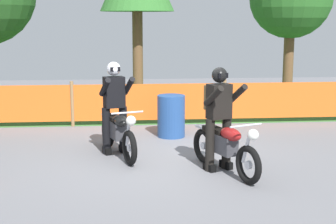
{
  "coord_description": "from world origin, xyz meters",
  "views": [
    {
      "loc": [
        -0.58,
        -8.65,
        2.43
      ],
      "look_at": [
        0.15,
        -0.44,
        0.9
      ],
      "focal_mm": 53.19,
      "sensor_mm": 36.0,
      "label": 1
    }
  ],
  "objects_px": {
    "rider_lead": "(114,102)",
    "rider_trailing": "(219,113)",
    "motorcycle_trailing": "(225,146)",
    "spare_drum": "(171,116)",
    "motorcycle_lead": "(118,132)"
  },
  "relations": [
    {
      "from": "rider_lead",
      "to": "rider_trailing",
      "type": "height_order",
      "value": "same"
    },
    {
      "from": "motorcycle_trailing",
      "to": "rider_trailing",
      "type": "height_order",
      "value": "rider_trailing"
    },
    {
      "from": "rider_lead",
      "to": "rider_trailing",
      "type": "distance_m",
      "value": 2.08
    },
    {
      "from": "motorcycle_trailing",
      "to": "spare_drum",
      "type": "height_order",
      "value": "motorcycle_trailing"
    },
    {
      "from": "motorcycle_trailing",
      "to": "rider_lead",
      "type": "bearing_deg",
      "value": -149.58
    },
    {
      "from": "motorcycle_trailing",
      "to": "spare_drum",
      "type": "distance_m",
      "value": 2.67
    },
    {
      "from": "rider_trailing",
      "to": "spare_drum",
      "type": "xyz_separation_m",
      "value": [
        -0.54,
        2.41,
        -0.51
      ]
    },
    {
      "from": "motorcycle_trailing",
      "to": "rider_trailing",
      "type": "distance_m",
      "value": 0.56
    },
    {
      "from": "rider_lead",
      "to": "rider_trailing",
      "type": "relative_size",
      "value": 1.0
    },
    {
      "from": "spare_drum",
      "to": "rider_lead",
      "type": "bearing_deg",
      "value": -133.65
    },
    {
      "from": "motorcycle_lead",
      "to": "motorcycle_trailing",
      "type": "bearing_deg",
      "value": 37.59
    },
    {
      "from": "spare_drum",
      "to": "rider_trailing",
      "type": "bearing_deg",
      "value": -77.37
    },
    {
      "from": "rider_lead",
      "to": "rider_trailing",
      "type": "xyz_separation_m",
      "value": [
        1.7,
        -1.19,
        0.0
      ]
    },
    {
      "from": "rider_lead",
      "to": "spare_drum",
      "type": "distance_m",
      "value": 1.76
    },
    {
      "from": "rider_lead",
      "to": "spare_drum",
      "type": "height_order",
      "value": "rider_lead"
    }
  ]
}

